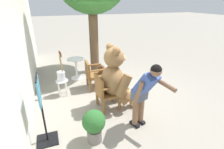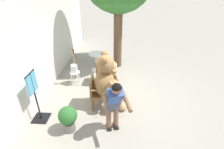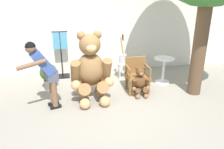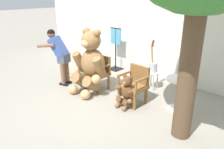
% 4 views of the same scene
% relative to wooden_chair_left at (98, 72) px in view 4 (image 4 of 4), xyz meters
% --- Properties ---
extents(ground_plane, '(60.00, 60.00, 0.00)m').
position_rel_wooden_chair_left_xyz_m(ground_plane, '(0.60, -0.59, -0.46)').
color(ground_plane, gray).
extents(back_wall, '(10.00, 0.16, 2.80)m').
position_rel_wooden_chair_left_xyz_m(back_wall, '(0.60, 1.81, 0.94)').
color(back_wall, silver).
rests_on(back_wall, ground).
extents(wooden_chair_left, '(0.59, 0.55, 0.86)m').
position_rel_wooden_chair_left_xyz_m(wooden_chair_left, '(0.00, 0.00, 0.00)').
color(wooden_chair_left, brown).
rests_on(wooden_chair_left, ground).
extents(wooden_chair_right, '(0.58, 0.54, 0.86)m').
position_rel_wooden_chair_left_xyz_m(wooden_chair_right, '(1.19, 0.00, 0.00)').
color(wooden_chair_right, brown).
rests_on(wooden_chair_right, ground).
extents(teddy_bear_large, '(0.96, 0.93, 1.61)m').
position_rel_wooden_chair_left_xyz_m(teddy_bear_large, '(0.01, -0.27, 0.33)').
color(teddy_bear_large, olive).
rests_on(teddy_bear_large, ground).
extents(teddy_bear_small, '(0.44, 0.42, 0.74)m').
position_rel_wooden_chair_left_xyz_m(teddy_bear_small, '(1.19, -0.28, -0.10)').
color(teddy_bear_small, brown).
rests_on(teddy_bear_small, ground).
extents(person_visitor, '(0.76, 0.64, 1.50)m').
position_rel_wooden_chair_left_xyz_m(person_visitor, '(-0.98, -0.49, 0.44)').
color(person_visitor, black).
rests_on(person_visitor, ground).
extents(white_stool, '(0.34, 0.34, 0.46)m').
position_rel_wooden_chair_left_xyz_m(white_stool, '(1.06, 0.95, -0.11)').
color(white_stool, white).
rests_on(white_stool, ground).
extents(brush_bucket, '(0.22, 0.22, 0.85)m').
position_rel_wooden_chair_left_xyz_m(brush_bucket, '(1.05, 0.94, 0.17)').
color(brush_bucket, silver).
rests_on(brush_bucket, white_stool).
extents(round_side_table, '(0.56, 0.56, 0.72)m').
position_rel_wooden_chair_left_xyz_m(round_side_table, '(2.08, 0.37, -0.01)').
color(round_side_table, white).
rests_on(round_side_table, ground).
extents(potted_plant, '(0.44, 0.44, 0.68)m').
position_rel_wooden_chair_left_xyz_m(potted_plant, '(-1.01, 0.57, -0.07)').
color(potted_plant, slate).
rests_on(potted_plant, ground).
extents(clothing_display_stand, '(0.44, 0.40, 1.36)m').
position_rel_wooden_chair_left_xyz_m(clothing_display_stand, '(-0.68, 1.43, 0.26)').
color(clothing_display_stand, black).
rests_on(clothing_display_stand, ground).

